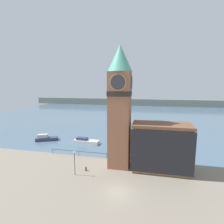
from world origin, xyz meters
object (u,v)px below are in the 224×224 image
at_px(pier_building, 161,147).
at_px(lamp_post, 75,159).
at_px(boat_far, 46,138).
at_px(boat_near, 86,141).
at_px(clock_tower, 120,104).
at_px(mooring_bollard_near, 86,169).

xyz_separation_m(pier_building, lamp_post, (-14.78, -5.28, -1.42)).
distance_m(pier_building, boat_far, 33.05).
height_order(boat_near, boat_far, boat_far).
height_order(clock_tower, mooring_bollard_near, clock_tower).
bearing_deg(clock_tower, mooring_bollard_near, -148.59).
relative_size(boat_far, mooring_bollard_near, 8.20).
relative_size(pier_building, mooring_bollard_near, 13.81).
height_order(pier_building, boat_far, pier_building).
distance_m(pier_building, lamp_post, 15.76).
xyz_separation_m(clock_tower, boat_far, (-23.19, 10.93, -11.44)).
distance_m(boat_far, mooring_bollard_near, 22.69).
distance_m(clock_tower, boat_near, 19.41).
distance_m(boat_near, mooring_bollard_near, 15.41).
xyz_separation_m(boat_far, mooring_bollard_near, (17.54, -14.39, -0.26)).
height_order(pier_building, mooring_bollard_near, pier_building).
xyz_separation_m(clock_tower, mooring_bollard_near, (-5.66, -3.45, -11.70)).
xyz_separation_m(boat_near, boat_far, (-12.04, -0.00, 0.07)).
bearing_deg(boat_near, lamp_post, -72.48).
xyz_separation_m(boat_near, lamp_post, (4.14, -16.22, 2.39)).
height_order(clock_tower, boat_near, clock_tower).
height_order(boat_far, mooring_bollard_near, boat_far).
distance_m(boat_near, lamp_post, 16.91).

